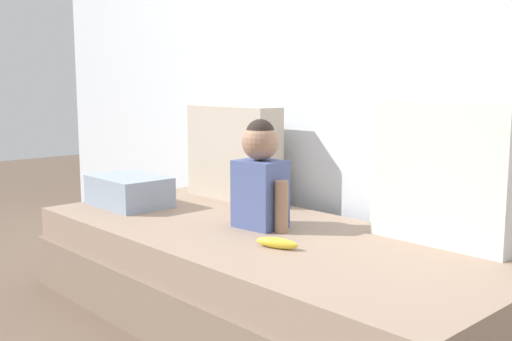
{
  "coord_description": "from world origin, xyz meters",
  "views": [
    {
      "loc": [
        1.75,
        -1.66,
        0.99
      ],
      "look_at": [
        -0.03,
        0.0,
        0.64
      ],
      "focal_mm": 42.16,
      "sensor_mm": 36.0,
      "label": 1
    }
  ],
  "objects_px": {
    "throw_pillow_right": "(445,173)",
    "toddler": "(260,176)",
    "couch": "(260,277)",
    "folded_blanket": "(129,191)",
    "throw_pillow_left": "(234,153)",
    "banana": "(277,243)"
  },
  "relations": [
    {
      "from": "toddler",
      "to": "folded_blanket",
      "type": "bearing_deg",
      "value": -167.61
    },
    {
      "from": "throw_pillow_right",
      "to": "couch",
      "type": "bearing_deg",
      "value": -147.97
    },
    {
      "from": "throw_pillow_left",
      "to": "toddler",
      "type": "relative_size",
      "value": 1.26
    },
    {
      "from": "couch",
      "to": "toddler",
      "type": "bearing_deg",
      "value": 137.6
    },
    {
      "from": "couch",
      "to": "toddler",
      "type": "height_order",
      "value": "toddler"
    },
    {
      "from": "throw_pillow_left",
      "to": "throw_pillow_right",
      "type": "xyz_separation_m",
      "value": [
        1.21,
        0.0,
        0.03
      ]
    },
    {
      "from": "throw_pillow_right",
      "to": "toddler",
      "type": "xyz_separation_m",
      "value": [
        -0.66,
        -0.33,
        -0.05
      ]
    },
    {
      "from": "throw_pillow_right",
      "to": "toddler",
      "type": "distance_m",
      "value": 0.74
    },
    {
      "from": "couch",
      "to": "banana",
      "type": "xyz_separation_m",
      "value": [
        0.23,
        -0.13,
        0.22
      ]
    },
    {
      "from": "banana",
      "to": "throw_pillow_right",
      "type": "bearing_deg",
      "value": 53.61
    },
    {
      "from": "throw_pillow_right",
      "to": "toddler",
      "type": "bearing_deg",
      "value": -153.41
    },
    {
      "from": "couch",
      "to": "throw_pillow_right",
      "type": "bearing_deg",
      "value": 32.03
    },
    {
      "from": "throw_pillow_right",
      "to": "toddler",
      "type": "relative_size",
      "value": 1.2
    },
    {
      "from": "throw_pillow_right",
      "to": "banana",
      "type": "distance_m",
      "value": 0.68
    },
    {
      "from": "couch",
      "to": "folded_blanket",
      "type": "bearing_deg",
      "value": -171.71
    },
    {
      "from": "throw_pillow_right",
      "to": "banana",
      "type": "relative_size",
      "value": 3.24
    },
    {
      "from": "couch",
      "to": "throw_pillow_right",
      "type": "xyz_separation_m",
      "value": [
        0.61,
        0.38,
        0.46
      ]
    },
    {
      "from": "couch",
      "to": "throw_pillow_right",
      "type": "distance_m",
      "value": 0.85
    },
    {
      "from": "throw_pillow_left",
      "to": "banana",
      "type": "distance_m",
      "value": 1.0
    },
    {
      "from": "throw_pillow_right",
      "to": "banana",
      "type": "xyz_separation_m",
      "value": [
        -0.38,
        -0.51,
        -0.25
      ]
    },
    {
      "from": "couch",
      "to": "throw_pillow_right",
      "type": "height_order",
      "value": "throw_pillow_right"
    },
    {
      "from": "couch",
      "to": "banana",
      "type": "relative_size",
      "value": 12.96
    }
  ]
}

